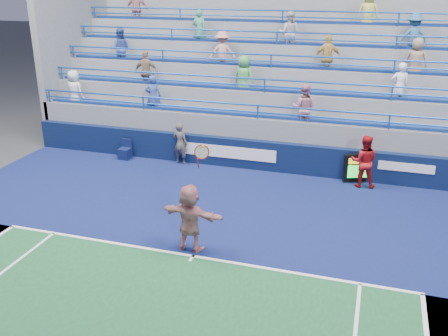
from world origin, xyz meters
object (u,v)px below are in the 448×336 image
(tennis_player, at_px, (190,218))
(ball_girl, at_px, (364,161))
(judge_chair, at_px, (125,153))
(line_judge, at_px, (180,143))
(serve_speed_board, at_px, (365,168))

(tennis_player, height_order, ball_girl, tennis_player)
(ball_girl, bearing_deg, judge_chair, -3.72)
(tennis_player, relative_size, line_judge, 1.83)
(judge_chair, bearing_deg, tennis_player, -49.44)
(serve_speed_board, xyz_separation_m, judge_chair, (-8.97, -0.33, -0.26))
(judge_chair, height_order, line_judge, line_judge)
(ball_girl, bearing_deg, line_judge, -5.39)
(tennis_player, xyz_separation_m, line_judge, (-2.65, 5.90, -0.12))
(judge_chair, distance_m, line_judge, 2.33)
(line_judge, bearing_deg, judge_chair, 12.23)
(serve_speed_board, bearing_deg, judge_chair, -177.90)
(serve_speed_board, height_order, ball_girl, ball_girl)
(serve_speed_board, xyz_separation_m, ball_girl, (-0.05, -0.42, 0.39))
(serve_speed_board, relative_size, tennis_player, 0.49)
(line_judge, distance_m, ball_girl, 6.68)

